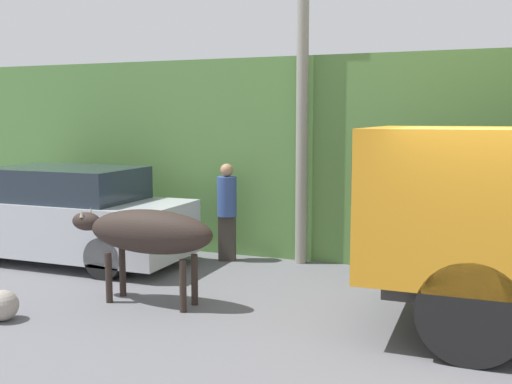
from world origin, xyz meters
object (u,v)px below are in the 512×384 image
object	(u,v)px
brown_cow	(148,233)
pedestrian_on_hill	(227,208)
parked_suv	(63,216)
utility_pole	(302,97)
roadside_rock	(3,305)

from	to	relation	value
brown_cow	pedestrian_on_hill	xyz separation A→B (m)	(-0.00, 2.60, -0.03)
brown_cow	parked_suv	bearing A→B (deg)	148.35
parked_suv	utility_pole	bearing A→B (deg)	17.45
parked_suv	pedestrian_on_hill	world-z (taller)	pedestrian_on_hill
parked_suv	brown_cow	bearing A→B (deg)	-32.25
parked_suv	pedestrian_on_hill	xyz separation A→B (m)	(2.63, 1.06, 0.14)
brown_cow	roadside_rock	world-z (taller)	brown_cow
brown_cow	parked_suv	world-z (taller)	parked_suv
utility_pole	roadside_rock	size ratio (longest dim) A/B	14.17
pedestrian_on_hill	parked_suv	bearing A→B (deg)	7.49
brown_cow	pedestrian_on_hill	size ratio (longest dim) A/B	1.26
parked_suv	roadside_rock	xyz separation A→B (m)	(1.32, -2.79, -0.60)
roadside_rock	brown_cow	bearing A→B (deg)	43.53
roadside_rock	utility_pole	bearing A→B (deg)	58.34
parked_suv	utility_pole	xyz separation A→B (m)	(3.88, 1.36, 2.03)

